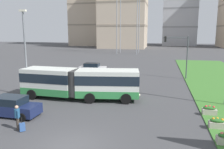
# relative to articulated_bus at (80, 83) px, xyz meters

# --- Properties ---
(ground_plane) EXTENTS (260.00, 260.00, 0.00)m
(ground_plane) POSITION_rel_articulated_bus_xyz_m (2.82, -9.44, -1.65)
(ground_plane) COLOR #424244
(articulated_bus) EXTENTS (11.99, 3.42, 3.00)m
(articulated_bus) POSITION_rel_articulated_bus_xyz_m (0.00, 0.00, 0.00)
(articulated_bus) COLOR silver
(articulated_bus) RESTS_ON ground
(car_navy_sedan) EXTENTS (4.45, 2.13, 1.58)m
(car_navy_sedan) POSITION_rel_articulated_bus_xyz_m (-3.72, -5.71, -0.90)
(car_navy_sedan) COLOR #19234C
(car_navy_sedan) RESTS_ON ground
(car_white_van) EXTENTS (4.48, 2.19, 1.58)m
(car_white_van) POSITION_rel_articulated_bus_xyz_m (-3.22, 14.93, -0.90)
(car_white_van) COLOR silver
(car_white_van) RESTS_ON ground
(pedestrian_crossing) EXTENTS (0.45, 0.43, 1.74)m
(pedestrian_crossing) POSITION_rel_articulated_bus_xyz_m (-1.61, -8.05, -0.65)
(pedestrian_crossing) COLOR #4C4238
(pedestrian_crossing) RESTS_ON ground
(rolling_suitcase) EXTENTS (0.42, 0.43, 0.97)m
(rolling_suitcase) POSITION_rel_articulated_bus_xyz_m (-1.16, -8.25, -1.34)
(rolling_suitcase) COLOR #335693
(rolling_suitcase) RESTS_ON ground
(flower_planter_1) EXTENTS (1.10, 0.56, 0.74)m
(flower_planter_1) POSITION_rel_articulated_bus_xyz_m (11.81, -5.05, -1.23)
(flower_planter_1) COLOR #B7AD9E
(flower_planter_1) RESTS_ON grass_median
(flower_planter_2) EXTENTS (1.10, 0.56, 0.74)m
(flower_planter_2) POSITION_rel_articulated_bus_xyz_m (11.81, -2.32, -1.23)
(flower_planter_2) COLOR #B7AD9E
(flower_planter_2) RESTS_ON grass_median
(traffic_light_far_right) EXTENTS (3.46, 0.28, 6.04)m
(traffic_light_far_right) POSITION_rel_articulated_bus_xyz_m (10.32, 12.56, 2.47)
(traffic_light_far_right) COLOR #474C51
(traffic_light_far_right) RESTS_ON ground
(streetlight_left) EXTENTS (0.70, 0.28, 8.81)m
(streetlight_left) POSITION_rel_articulated_bus_xyz_m (-5.68, -0.20, 3.19)
(streetlight_left) COLOR slate
(streetlight_left) RESTS_ON ground
(apartment_tower_westcentre) EXTENTS (19.01, 19.84, 35.39)m
(apartment_tower_westcentre) POSITION_rel_articulated_bus_xyz_m (-8.18, 77.95, 16.06)
(apartment_tower_westcentre) COLOR #C6B299
(apartment_tower_westcentre) RESTS_ON ground
(transmission_pylon) EXTENTS (9.00, 6.24, 29.08)m
(transmission_pylon) POSITION_rel_articulated_bus_xyz_m (-2.35, 50.22, 14.30)
(transmission_pylon) COLOR gray
(transmission_pylon) RESTS_ON ground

